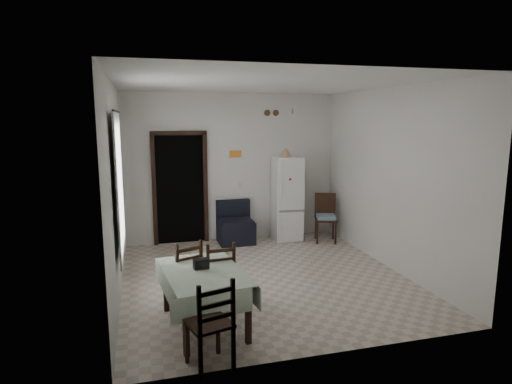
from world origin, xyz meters
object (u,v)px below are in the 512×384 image
at_px(dining_chair_far_left, 184,273).
at_px(fridge, 287,198).
at_px(corner_chair, 326,218).
at_px(dining_chair_near_head, 209,322).
at_px(dining_chair_far_right, 218,274).
at_px(dining_table, 204,298).
at_px(navy_seat, 236,222).

bearing_deg(dining_chair_far_left, fridge, -152.92).
xyz_separation_m(corner_chair, dining_chair_near_head, (-2.90, -3.71, -0.00)).
xyz_separation_m(dining_chair_far_right, dining_chair_near_head, (-0.32, -1.32, 0.02)).
distance_m(corner_chair, dining_chair_near_head, 4.71).
distance_m(dining_table, dining_chair_far_right, 0.54).
distance_m(dining_chair_far_right, dining_chair_near_head, 1.36).
bearing_deg(dining_chair_far_right, dining_chair_near_head, 72.20).
bearing_deg(navy_seat, fridge, -0.43).
xyz_separation_m(fridge, dining_chair_far_right, (-1.89, -2.77, -0.39)).
height_order(fridge, dining_chair_far_left, fridge).
bearing_deg(fridge, dining_chair_far_left, -128.34).
height_order(fridge, corner_chair, fridge).
height_order(fridge, dining_chair_far_right, fridge).
xyz_separation_m(navy_seat, dining_chair_far_left, (-1.27, -2.63, 0.04)).
xyz_separation_m(dining_table, dining_chair_far_left, (-0.17, 0.60, 0.11)).
bearing_deg(dining_chair_far_left, navy_seat, -137.28).
xyz_separation_m(fridge, dining_chair_near_head, (-2.22, -4.09, -0.37)).
bearing_deg(dining_chair_near_head, dining_table, -109.98).
bearing_deg(corner_chair, dining_chair_far_right, -119.45).
distance_m(corner_chair, dining_chair_far_left, 3.75).
height_order(fridge, dining_chair_near_head, fridge).
relative_size(fridge, dining_chair_far_left, 1.85).
relative_size(corner_chair, dining_chair_far_left, 1.05).
relative_size(fridge, navy_seat, 2.05).
relative_size(corner_chair, dining_chair_far_right, 1.05).
bearing_deg(dining_chair_far_left, dining_table, 84.21).
bearing_deg(dining_chair_far_right, corner_chair, -141.16).
relative_size(dining_chair_far_left, dining_chair_near_head, 0.96).
relative_size(dining_chair_far_right, dining_chair_near_head, 0.96).
distance_m(fridge, dining_chair_near_head, 4.66).
height_order(dining_chair_far_left, dining_chair_far_right, dining_chair_far_left).
distance_m(navy_seat, dining_chair_near_head, 4.25).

